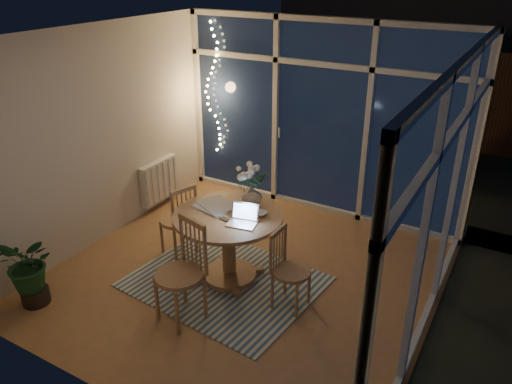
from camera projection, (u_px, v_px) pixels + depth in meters
floor at (245, 276)px, 5.61m from camera, size 4.00×4.00×0.00m
ceiling at (242, 36)px, 4.50m from camera, size 4.00×4.00×0.00m
wall_back at (321, 119)px, 6.62m from camera, size 4.00×0.04×2.60m
wall_front at (96, 264)px, 3.49m from camera, size 4.00×0.04×2.60m
wall_left at (100, 137)px, 5.96m from camera, size 0.04×4.00×2.60m
wall_right at (449, 215)px, 4.15m from camera, size 0.04×4.00×2.60m
window_wall_back at (320, 120)px, 6.59m from camera, size 4.00×0.10×2.60m
window_wall_right at (444, 214)px, 4.17m from camera, size 0.10×4.00×2.60m
radiator at (159, 180)px, 7.02m from camera, size 0.10×0.70×0.58m
fairy_lights at (213, 89)px, 7.18m from camera, size 0.24×0.10×1.85m
garden_patio at (405, 152)px, 9.33m from camera, size 12.00×6.00×0.10m
garden_fence at (392, 93)px, 9.54m from camera, size 11.00×0.08×1.80m
neighbour_roof at (450, 9)px, 11.20m from camera, size 7.00×3.00×2.20m
garden_shrubs at (307, 139)px, 8.44m from camera, size 0.90×0.90×0.90m
rug at (225, 281)px, 5.50m from camera, size 2.09×1.74×0.01m
dining_table at (229, 247)px, 5.41m from camera, size 1.28×1.28×0.80m
chair_left at (178, 218)px, 5.85m from camera, size 0.55×0.55×0.93m
chair_right at (291, 270)px, 4.94m from camera, size 0.42×0.42×0.87m
chair_front at (179, 273)px, 4.73m from camera, size 0.60×0.60×1.06m
laptop at (242, 215)px, 5.00m from camera, size 0.33×0.30×0.21m
flower_vase at (252, 196)px, 5.40m from camera, size 0.22×0.22×0.21m
bowl at (260, 213)px, 5.22m from camera, size 0.17×0.17×0.04m
newspapers at (215, 206)px, 5.39m from camera, size 0.45×0.38×0.02m
phone at (225, 219)px, 5.13m from camera, size 0.12×0.08×0.01m
potted_plant at (30, 272)px, 5.02m from camera, size 0.60×0.53×0.76m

